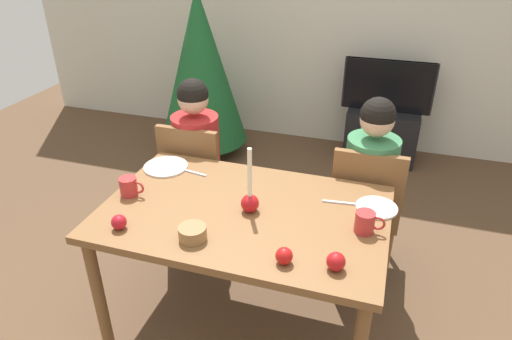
% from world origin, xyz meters
% --- Properties ---
extents(ground_plane, '(7.68, 7.68, 0.00)m').
position_xyz_m(ground_plane, '(0.00, 0.00, 0.00)').
color(ground_plane, brown).
extents(back_wall, '(6.40, 0.10, 2.60)m').
position_xyz_m(back_wall, '(0.00, 2.60, 1.30)').
color(back_wall, beige).
rests_on(back_wall, ground).
extents(dining_table, '(1.40, 0.90, 0.75)m').
position_xyz_m(dining_table, '(0.00, 0.00, 0.67)').
color(dining_table, brown).
rests_on(dining_table, ground).
extents(chair_left, '(0.40, 0.40, 0.90)m').
position_xyz_m(chair_left, '(-0.54, 0.61, 0.51)').
color(chair_left, brown).
rests_on(chair_left, ground).
extents(chair_right, '(0.40, 0.40, 0.90)m').
position_xyz_m(chair_right, '(0.56, 0.61, 0.51)').
color(chair_right, brown).
rests_on(chair_right, ground).
extents(person_left_child, '(0.30, 0.30, 1.17)m').
position_xyz_m(person_left_child, '(-0.54, 0.64, 0.57)').
color(person_left_child, '#33384C').
rests_on(person_left_child, ground).
extents(person_right_child, '(0.30, 0.30, 1.17)m').
position_xyz_m(person_right_child, '(0.56, 0.64, 0.57)').
color(person_right_child, '#33384C').
rests_on(person_right_child, ground).
extents(tv_stand, '(0.64, 0.40, 0.48)m').
position_xyz_m(tv_stand, '(0.57, 2.30, 0.24)').
color(tv_stand, black).
rests_on(tv_stand, ground).
extents(tv, '(0.79, 0.05, 0.46)m').
position_xyz_m(tv, '(0.57, 2.30, 0.71)').
color(tv, black).
rests_on(tv, tv_stand).
extents(christmas_tree, '(0.81, 0.81, 1.62)m').
position_xyz_m(christmas_tree, '(-1.07, 1.93, 0.84)').
color(christmas_tree, brown).
rests_on(christmas_tree, ground).
extents(candle_centerpiece, '(0.09, 0.09, 0.34)m').
position_xyz_m(candle_centerpiece, '(0.03, -0.00, 0.82)').
color(candle_centerpiece, red).
rests_on(candle_centerpiece, dining_table).
extents(plate_left, '(0.25, 0.25, 0.01)m').
position_xyz_m(plate_left, '(-0.57, 0.28, 0.76)').
color(plate_left, white).
rests_on(plate_left, dining_table).
extents(plate_right, '(0.20, 0.20, 0.01)m').
position_xyz_m(plate_right, '(0.62, 0.21, 0.76)').
color(plate_right, white).
rests_on(plate_right, dining_table).
extents(mug_left, '(0.14, 0.09, 0.10)m').
position_xyz_m(mug_left, '(-0.61, -0.04, 0.80)').
color(mug_left, '#B72D2D').
rests_on(mug_left, dining_table).
extents(mug_right, '(0.14, 0.09, 0.10)m').
position_xyz_m(mug_right, '(0.58, -0.00, 0.80)').
color(mug_right, '#B72D2D').
rests_on(mug_right, dining_table).
extents(fork_left, '(0.18, 0.04, 0.01)m').
position_xyz_m(fork_left, '(-0.40, 0.27, 0.75)').
color(fork_left, silver).
rests_on(fork_left, dining_table).
extents(fork_right, '(0.18, 0.03, 0.01)m').
position_xyz_m(fork_right, '(0.45, 0.20, 0.75)').
color(fork_right, silver).
rests_on(fork_right, dining_table).
extents(bowl_walnuts, '(0.13, 0.13, 0.06)m').
position_xyz_m(bowl_walnuts, '(-0.14, -0.29, 0.78)').
color(bowl_walnuts, olive).
rests_on(bowl_walnuts, dining_table).
extents(apple_near_candle, '(0.07, 0.07, 0.07)m').
position_xyz_m(apple_near_candle, '(-0.50, -0.32, 0.79)').
color(apple_near_candle, '#B01520').
rests_on(apple_near_candle, dining_table).
extents(apple_by_left_plate, '(0.08, 0.08, 0.08)m').
position_xyz_m(apple_by_left_plate, '(0.50, -0.30, 0.79)').
color(apple_by_left_plate, '#AF1518').
rests_on(apple_by_left_plate, dining_table).
extents(apple_by_right_mug, '(0.07, 0.07, 0.07)m').
position_xyz_m(apple_by_right_mug, '(0.29, -0.32, 0.79)').
color(apple_by_right_mug, red).
rests_on(apple_by_right_mug, dining_table).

